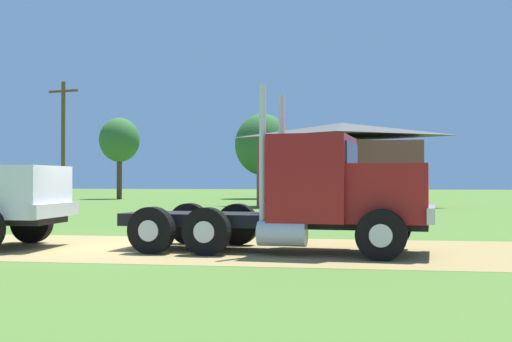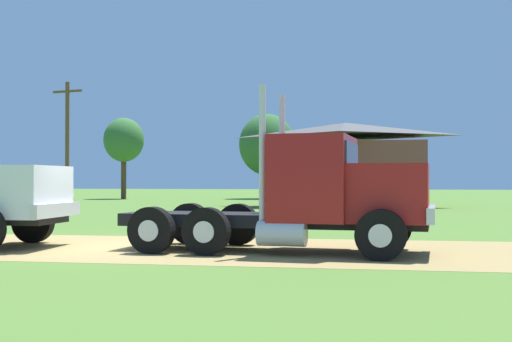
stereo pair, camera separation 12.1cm
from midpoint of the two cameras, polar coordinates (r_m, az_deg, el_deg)
ground_plane at (r=16.33m, az=-12.42°, el=-6.33°), size 200.00×200.00×0.00m
dirt_track at (r=16.33m, az=-12.42°, el=-6.32°), size 120.00×5.99×0.01m
truck_foreground_white at (r=14.69m, az=5.51°, el=-2.17°), size 7.05×3.15×3.60m
shed_building at (r=40.37m, az=7.73°, el=0.41°), size 9.82×6.98×5.02m
utility_pole_near at (r=44.34m, az=-15.69°, el=2.60°), size 2.17×0.63×7.85m
tree_mid at (r=57.86m, az=-11.13°, el=2.57°), size 3.40×3.40×6.87m
tree_right at (r=57.27m, az=0.99°, el=2.26°), size 4.77×4.77×7.25m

